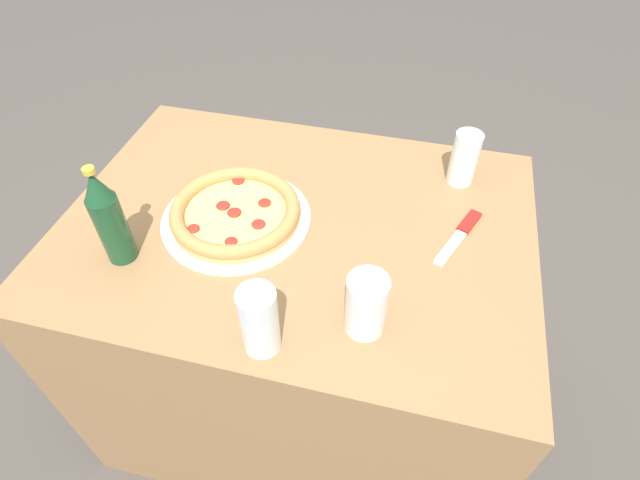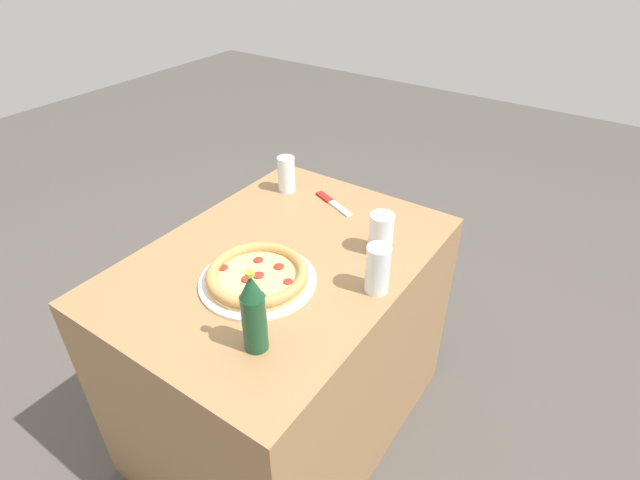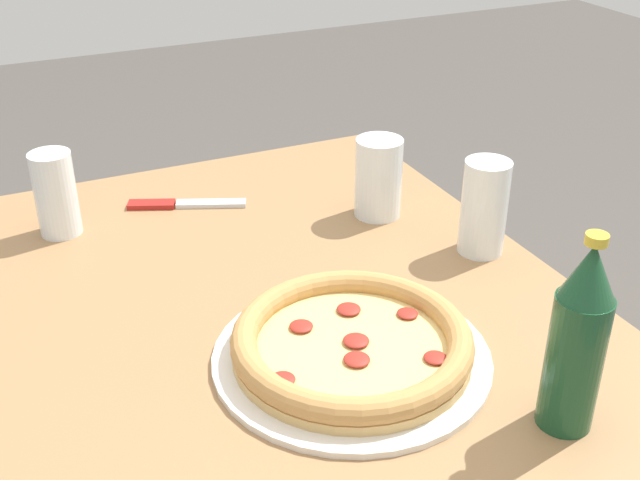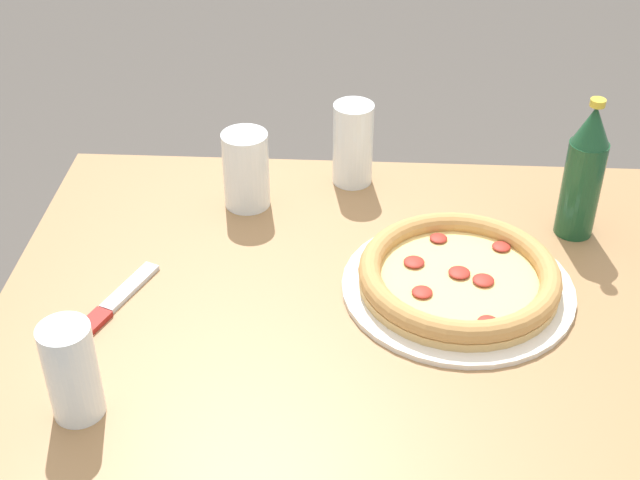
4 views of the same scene
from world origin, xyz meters
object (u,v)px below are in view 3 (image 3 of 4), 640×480
(glass_orange_juice, at_px, (378,181))
(glass_iced_tea, at_px, (484,211))
(glass_mango_juice, at_px, (56,198))
(pizza_salami, at_px, (352,345))
(knife, at_px, (180,204))
(beer_bottle, at_px, (578,339))

(glass_orange_juice, bearing_deg, glass_iced_tea, 25.72)
(glass_iced_tea, bearing_deg, glass_mango_juice, -119.79)
(glass_mango_juice, bearing_deg, glass_iced_tea, 60.21)
(pizza_salami, xyz_separation_m, glass_mango_juice, (-0.45, -0.25, 0.04))
(pizza_salami, relative_size, knife, 1.80)
(glass_orange_juice, height_order, knife, glass_orange_juice)
(pizza_salami, xyz_separation_m, glass_iced_tea, (-0.15, 0.28, 0.04))
(beer_bottle, bearing_deg, glass_orange_juice, 174.24)
(pizza_salami, xyz_separation_m, glass_orange_juice, (-0.31, 0.20, 0.03))
(glass_mango_juice, relative_size, glass_orange_juice, 1.03)
(glass_mango_juice, xyz_separation_m, glass_iced_tea, (0.30, 0.53, 0.01))
(pizza_salami, distance_m, knife, 0.47)
(glass_mango_juice, height_order, glass_orange_juice, glass_mango_juice)
(pizza_salami, distance_m, glass_iced_tea, 0.32)
(pizza_salami, distance_m, glass_mango_juice, 0.52)
(knife, bearing_deg, glass_orange_juice, 60.38)
(glass_orange_juice, relative_size, glass_iced_tea, 0.90)
(knife, bearing_deg, beer_bottle, 18.62)
(glass_orange_juice, xyz_separation_m, glass_iced_tea, (0.16, 0.08, 0.01))
(glass_iced_tea, height_order, beer_bottle, beer_bottle)
(pizza_salami, xyz_separation_m, knife, (-0.47, -0.07, -0.02))
(pizza_salami, xyz_separation_m, beer_bottle, (0.18, 0.15, 0.08))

